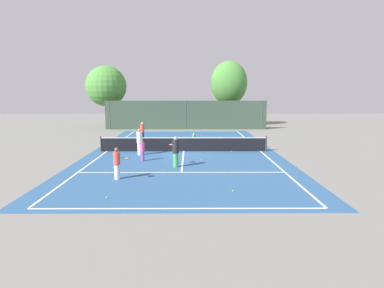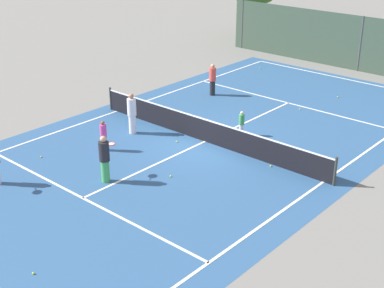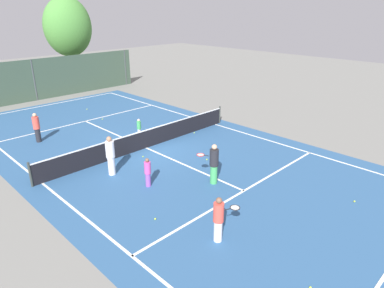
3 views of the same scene
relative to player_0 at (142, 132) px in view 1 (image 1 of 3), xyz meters
The scene contains 27 objects.
ground_plane 6.14m from the player_0, 53.47° to the right, with size 80.00×80.00×0.00m, color slate.
court_surface 6.14m from the player_0, 53.47° to the right, with size 13.00×25.00×0.01m.
tennis_net 6.09m from the player_0, 53.47° to the right, with size 11.90×0.10×1.10m.
perimeter_fence 9.84m from the player_0, 68.34° to the left, with size 18.00×0.12×3.20m.
tree_0 16.24m from the player_0, 55.77° to the left, with size 4.41×3.54×7.86m.
tree_1 13.53m from the player_0, 116.42° to the left, with size 4.73×4.73×7.19m.
player_0 is the anchor object (origin of this frame).
player_1 6.28m from the player_0, 83.77° to the right, with size 0.38×0.38×1.79m.
player_2 10.47m from the player_0, 71.88° to the right, with size 0.66×0.94×1.75m.
player_3 12.62m from the player_0, 87.68° to the right, with size 0.91×0.61×1.57m.
player_4 8.31m from the player_0, 82.06° to the right, with size 0.27×0.27×1.26m.
player_5 5.50m from the player_0, 37.70° to the right, with size 0.23×0.23×1.09m.
ball_crate 5.89m from the player_0, 45.85° to the right, with size 0.46×0.34×0.43m.
tennis_ball_0 6.42m from the player_0, 64.09° to the right, with size 0.07×0.07×0.07m, color #CCE533.
tennis_ball_1 9.51m from the player_0, 59.85° to the right, with size 0.07×0.07×0.07m, color #CCE533.
tennis_ball_2 5.05m from the player_0, 54.40° to the right, with size 0.07×0.07×0.07m, color #CCE533.
tennis_ball_3 4.77m from the player_0, 12.81° to the left, with size 0.07×0.07×0.07m, color #CCE533.
tennis_ball_4 5.83m from the player_0, 99.62° to the left, with size 0.07×0.07×0.07m, color #CCE533.
tennis_ball_5 6.46m from the player_0, 37.72° to the left, with size 0.07×0.07×0.07m, color #CCE533.
tennis_ball_6 7.61m from the player_0, 26.17° to the right, with size 0.07×0.07×0.07m, color #CCE533.
tennis_ball_7 8.71m from the player_0, 35.99° to the right, with size 0.07×0.07×0.07m, color #CCE533.
tennis_ball_8 10.34m from the player_0, 91.05° to the right, with size 0.07×0.07×0.07m, color #CCE533.
tennis_ball_9 3.98m from the player_0, 103.67° to the right, with size 0.07×0.07×0.07m, color #CCE533.
tennis_ball_10 15.93m from the player_0, 68.17° to the right, with size 0.07×0.07×0.07m, color #CCE533.
tennis_ball_11 15.68m from the player_0, 87.39° to the right, with size 0.07×0.07×0.07m, color #CCE533.
tennis_ball_12 6.77m from the player_0, 38.60° to the right, with size 0.07×0.07×0.07m, color #CCE533.
tennis_ball_13 5.43m from the player_0, 59.56° to the right, with size 0.07×0.07×0.07m, color #CCE533.
Camera 1 is at (0.46, -24.01, 4.29)m, focal length 31.88 mm.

